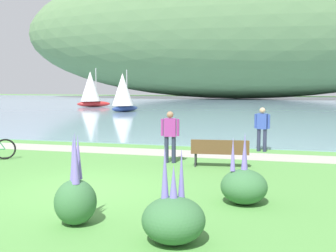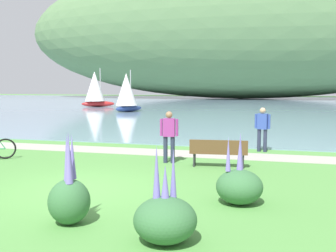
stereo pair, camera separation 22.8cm
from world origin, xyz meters
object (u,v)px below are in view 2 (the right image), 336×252
(person_on_the_grass, at_px, (169,134))
(sailboat_nearest_to_shore, at_px, (95,89))
(sailboat_mid_bay, at_px, (127,92))
(person_at_shoreline, at_px, (262,127))
(park_bench_near_camera, at_px, (219,151))

(person_on_the_grass, relative_size, sailboat_nearest_to_shore, 0.37)
(sailboat_mid_bay, bearing_deg, person_at_shoreline, -56.61)
(person_at_shoreline, height_order, person_on_the_grass, same)
(park_bench_near_camera, height_order, sailboat_nearest_to_shore, sailboat_nearest_to_shore)
(person_at_shoreline, bearing_deg, person_on_the_grass, -132.32)
(sailboat_nearest_to_shore, bearing_deg, person_at_shoreline, -53.94)
(person_on_the_grass, bearing_deg, sailboat_mid_bay, 114.36)
(park_bench_near_camera, bearing_deg, person_at_shoreline, 70.99)
(person_at_shoreline, distance_m, person_on_the_grass, 4.26)
(park_bench_near_camera, relative_size, person_on_the_grass, 1.08)
(person_at_shoreline, height_order, sailboat_mid_bay, sailboat_mid_bay)
(park_bench_near_camera, height_order, person_on_the_grass, person_on_the_grass)
(person_at_shoreline, distance_m, sailboat_nearest_to_shore, 35.40)
(person_on_the_grass, xyz_separation_m, sailboat_mid_bay, (-10.87, 24.00, 0.99))
(park_bench_near_camera, relative_size, person_at_shoreline, 1.08)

